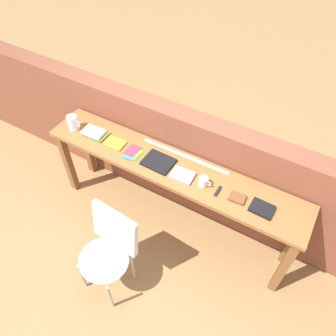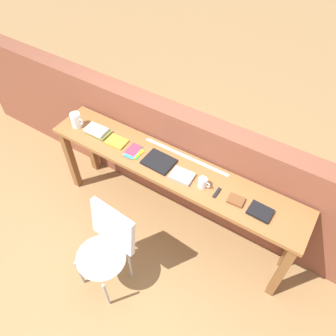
{
  "view_description": "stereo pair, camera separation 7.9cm",
  "coord_description": "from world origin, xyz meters",
  "px_view_note": "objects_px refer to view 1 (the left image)",
  "views": [
    {
      "loc": [
        0.95,
        -1.39,
        3.03
      ],
      "look_at": [
        0.0,
        0.25,
        0.9
      ],
      "focal_mm": 35.0,
      "sensor_mm": 36.0,
      "label": 1
    },
    {
      "loc": [
        1.02,
        -1.35,
        3.03
      ],
      "look_at": [
        0.0,
        0.25,
        0.9
      ],
      "focal_mm": 35.0,
      "sensor_mm": 36.0,
      "label": 2
    }
  ],
  "objects_px": {
    "multitool_folded": "(218,191)",
    "book_repair_rightmost": "(262,208)",
    "pamphlet_pile_colourful": "(133,153)",
    "pitcher_white": "(73,123)",
    "book_stack_leftmost": "(95,133)",
    "magazine_cycling": "(115,143)",
    "mug": "(204,182)",
    "chair_white_moulded": "(108,249)",
    "book_open_centre": "(158,162)",
    "leather_journal_brown": "(237,198)"
  },
  "relations": [
    {
      "from": "book_repair_rightmost",
      "to": "book_stack_leftmost",
      "type": "bearing_deg",
      "value": -179.12
    },
    {
      "from": "multitool_folded",
      "to": "leather_journal_brown",
      "type": "relative_size",
      "value": 0.85
    },
    {
      "from": "magazine_cycling",
      "to": "pamphlet_pile_colourful",
      "type": "distance_m",
      "value": 0.22
    },
    {
      "from": "multitool_folded",
      "to": "pamphlet_pile_colourful",
      "type": "bearing_deg",
      "value": 178.93
    },
    {
      "from": "mug",
      "to": "chair_white_moulded",
      "type": "bearing_deg",
      "value": -122.8
    },
    {
      "from": "mug",
      "to": "multitool_folded",
      "type": "distance_m",
      "value": 0.14
    },
    {
      "from": "book_open_centre",
      "to": "mug",
      "type": "height_order",
      "value": "mug"
    },
    {
      "from": "book_stack_leftmost",
      "to": "magazine_cycling",
      "type": "bearing_deg",
      "value": -1.68
    },
    {
      "from": "magazine_cycling",
      "to": "pamphlet_pile_colourful",
      "type": "height_order",
      "value": "magazine_cycling"
    },
    {
      "from": "magazine_cycling",
      "to": "book_open_centre",
      "type": "relative_size",
      "value": 0.72
    },
    {
      "from": "mug",
      "to": "leather_journal_brown",
      "type": "xyz_separation_m",
      "value": [
        0.3,
        0.01,
        -0.03
      ]
    },
    {
      "from": "mug",
      "to": "book_repair_rightmost",
      "type": "xyz_separation_m",
      "value": [
        0.51,
        0.01,
        -0.03
      ]
    },
    {
      "from": "magazine_cycling",
      "to": "book_repair_rightmost",
      "type": "relative_size",
      "value": 1.05
    },
    {
      "from": "pitcher_white",
      "to": "book_open_centre",
      "type": "xyz_separation_m",
      "value": [
        0.96,
        0.02,
        -0.07
      ]
    },
    {
      "from": "multitool_folded",
      "to": "book_repair_rightmost",
      "type": "bearing_deg",
      "value": 1.64
    },
    {
      "from": "pitcher_white",
      "to": "book_repair_rightmost",
      "type": "relative_size",
      "value": 1.0
    },
    {
      "from": "magazine_cycling",
      "to": "mug",
      "type": "height_order",
      "value": "mug"
    },
    {
      "from": "chair_white_moulded",
      "to": "book_repair_rightmost",
      "type": "height_order",
      "value": "book_repair_rightmost"
    },
    {
      "from": "chair_white_moulded",
      "to": "multitool_folded",
      "type": "bearing_deg",
      "value": 50.45
    },
    {
      "from": "pitcher_white",
      "to": "book_open_centre",
      "type": "bearing_deg",
      "value": 1.39
    },
    {
      "from": "multitool_folded",
      "to": "leather_journal_brown",
      "type": "distance_m",
      "value": 0.17
    },
    {
      "from": "chair_white_moulded",
      "to": "mug",
      "type": "relative_size",
      "value": 8.1
    },
    {
      "from": "chair_white_moulded",
      "to": "book_stack_leftmost",
      "type": "relative_size",
      "value": 3.69
    },
    {
      "from": "book_open_centre",
      "to": "magazine_cycling",
      "type": "bearing_deg",
      "value": -178.68
    },
    {
      "from": "mug",
      "to": "leather_journal_brown",
      "type": "distance_m",
      "value": 0.3
    },
    {
      "from": "chair_white_moulded",
      "to": "book_open_centre",
      "type": "height_order",
      "value": "book_open_centre"
    },
    {
      "from": "multitool_folded",
      "to": "chair_white_moulded",
      "type": "bearing_deg",
      "value": -129.55
    },
    {
      "from": "pitcher_white",
      "to": "mug",
      "type": "relative_size",
      "value": 1.67
    },
    {
      "from": "pitcher_white",
      "to": "mug",
      "type": "height_order",
      "value": "pitcher_white"
    },
    {
      "from": "leather_journal_brown",
      "to": "book_repair_rightmost",
      "type": "xyz_separation_m",
      "value": [
        0.21,
        -0.0,
        0.0
      ]
    },
    {
      "from": "magazine_cycling",
      "to": "pamphlet_pile_colourful",
      "type": "bearing_deg",
      "value": -6.98
    },
    {
      "from": "pamphlet_pile_colourful",
      "to": "multitool_folded",
      "type": "height_order",
      "value": "multitool_folded"
    },
    {
      "from": "book_open_centre",
      "to": "leather_journal_brown",
      "type": "bearing_deg",
      "value": 0.05
    },
    {
      "from": "book_open_centre",
      "to": "book_repair_rightmost",
      "type": "relative_size",
      "value": 1.46
    },
    {
      "from": "pitcher_white",
      "to": "pamphlet_pile_colourful",
      "type": "xyz_separation_m",
      "value": [
        0.69,
        0.01,
        -0.07
      ]
    },
    {
      "from": "book_open_centre",
      "to": "mug",
      "type": "bearing_deg",
      "value": -2.02
    },
    {
      "from": "pitcher_white",
      "to": "book_repair_rightmost",
      "type": "xyz_separation_m",
      "value": [
        1.92,
        0.0,
        -0.06
      ]
    },
    {
      "from": "pitcher_white",
      "to": "book_stack_leftmost",
      "type": "bearing_deg",
      "value": 7.84
    },
    {
      "from": "magazine_cycling",
      "to": "mug",
      "type": "relative_size",
      "value": 1.76
    },
    {
      "from": "pitcher_white",
      "to": "multitool_folded",
      "type": "distance_m",
      "value": 1.55
    },
    {
      "from": "book_stack_leftmost",
      "to": "multitool_folded",
      "type": "relative_size",
      "value": 2.19
    },
    {
      "from": "book_open_centre",
      "to": "leather_journal_brown",
      "type": "distance_m",
      "value": 0.76
    },
    {
      "from": "book_stack_leftmost",
      "to": "multitool_folded",
      "type": "distance_m",
      "value": 1.32
    },
    {
      "from": "magazine_cycling",
      "to": "multitool_folded",
      "type": "height_order",
      "value": "same"
    },
    {
      "from": "book_stack_leftmost",
      "to": "pamphlet_pile_colourful",
      "type": "distance_m",
      "value": 0.46
    },
    {
      "from": "pamphlet_pile_colourful",
      "to": "book_repair_rightmost",
      "type": "distance_m",
      "value": 1.23
    },
    {
      "from": "pamphlet_pile_colourful",
      "to": "book_repair_rightmost",
      "type": "height_order",
      "value": "book_repair_rightmost"
    },
    {
      "from": "book_stack_leftmost",
      "to": "magazine_cycling",
      "type": "height_order",
      "value": "book_stack_leftmost"
    },
    {
      "from": "book_stack_leftmost",
      "to": "multitool_folded",
      "type": "bearing_deg",
      "value": -1.74
    },
    {
      "from": "magazine_cycling",
      "to": "leather_journal_brown",
      "type": "relative_size",
      "value": 1.49
    }
  ]
}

